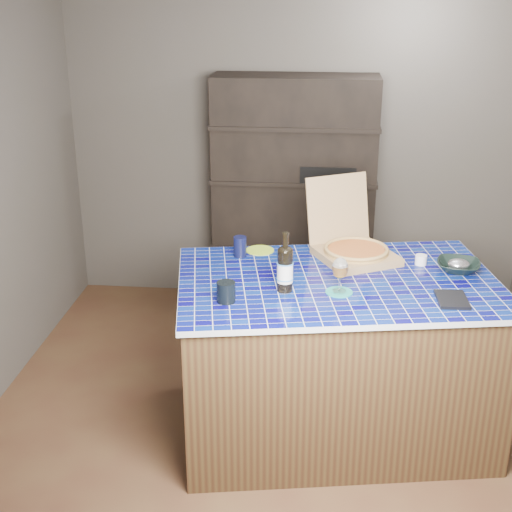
# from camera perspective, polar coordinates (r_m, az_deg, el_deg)

# --- Properties ---
(room) EXTENTS (3.50, 3.50, 3.50)m
(room) POSITION_cam_1_polar(r_m,az_deg,el_deg) (3.85, 2.08, 3.21)
(room) COLOR brown
(room) RESTS_ON ground
(shelving_unit) EXTENTS (1.20, 0.41, 1.80)m
(shelving_unit) POSITION_cam_1_polar(r_m,az_deg,el_deg) (5.41, 3.08, 4.80)
(shelving_unit) COLOR black
(shelving_unit) RESTS_ON floor
(kitchen_island) EXTENTS (1.87, 1.36, 0.94)m
(kitchen_island) POSITION_cam_1_polar(r_m,az_deg,el_deg) (4.06, 6.32, -7.96)
(kitchen_island) COLOR #46341B
(kitchen_island) RESTS_ON floor
(pizza_box) EXTENTS (0.57, 0.61, 0.43)m
(pizza_box) POSITION_cam_1_polar(r_m,az_deg,el_deg) (4.13, 7.85, 0.63)
(pizza_box) COLOR #946E4C
(pizza_box) RESTS_ON kitchen_island
(mead_bottle) EXTENTS (0.09, 0.09, 0.32)m
(mead_bottle) POSITION_cam_1_polar(r_m,az_deg,el_deg) (3.65, 2.34, -0.98)
(mead_bottle) COLOR black
(mead_bottle) RESTS_ON kitchen_island
(teal_trivet) EXTENTS (0.14, 0.14, 0.01)m
(teal_trivet) POSITION_cam_1_polar(r_m,az_deg,el_deg) (3.70, 6.66, -2.88)
(teal_trivet) COLOR #1A887D
(teal_trivet) RESTS_ON kitchen_island
(wine_glass) EXTENTS (0.08, 0.08, 0.19)m
(wine_glass) POSITION_cam_1_polar(r_m,az_deg,el_deg) (3.64, 6.75, -1.03)
(wine_glass) COLOR white
(wine_glass) RESTS_ON teal_trivet
(tumbler) EXTENTS (0.09, 0.09, 0.10)m
(tumbler) POSITION_cam_1_polar(r_m,az_deg,el_deg) (3.56, -2.41, -2.89)
(tumbler) COLOR black
(tumbler) RESTS_ON kitchen_island
(dvd_case) EXTENTS (0.16, 0.21, 0.02)m
(dvd_case) POSITION_cam_1_polar(r_m,az_deg,el_deg) (3.71, 15.41, -3.37)
(dvd_case) COLOR black
(dvd_case) RESTS_ON kitchen_island
(bowl) EXTENTS (0.27, 0.27, 0.06)m
(bowl) POSITION_cam_1_polar(r_m,az_deg,el_deg) (4.08, 15.88, -0.78)
(bowl) COLOR black
(bowl) RESTS_ON kitchen_island
(foil_contents) EXTENTS (0.12, 0.10, 0.06)m
(foil_contents) POSITION_cam_1_polar(r_m,az_deg,el_deg) (4.08, 15.90, -0.64)
(foil_contents) COLOR silver
(foil_contents) RESTS_ON bowl
(white_jar) EXTENTS (0.06, 0.06, 0.06)m
(white_jar) POSITION_cam_1_polar(r_m,az_deg,el_deg) (4.12, 13.06, -0.30)
(white_jar) COLOR white
(white_jar) RESTS_ON kitchen_island
(navy_cup) EXTENTS (0.08, 0.08, 0.12)m
(navy_cup) POSITION_cam_1_polar(r_m,az_deg,el_deg) (4.12, -1.29, 0.75)
(navy_cup) COLOR black
(navy_cup) RESTS_ON kitchen_island
(green_trivet) EXTENTS (0.17, 0.17, 0.01)m
(green_trivet) POSITION_cam_1_polar(r_m,az_deg,el_deg) (4.22, 0.32, 0.47)
(green_trivet) COLOR #A2C92B
(green_trivet) RESTS_ON kitchen_island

